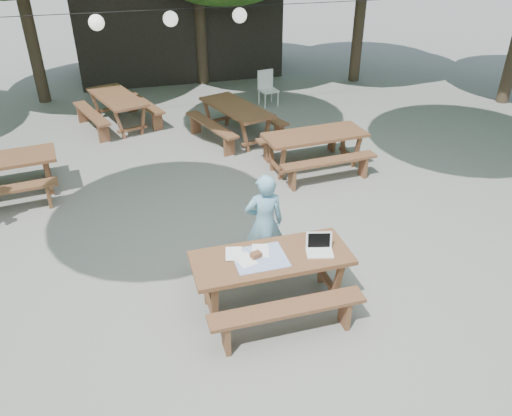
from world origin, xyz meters
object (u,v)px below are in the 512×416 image
object	(u,v)px
plastic_chair	(268,95)
woman	(264,223)
main_picnic_table	(271,279)
picnic_table_nw	(0,178)

from	to	relation	value
plastic_chair	woman	bearing A→B (deg)	-116.90
main_picnic_table	plastic_chair	size ratio (longest dim) A/B	2.22
main_picnic_table	woman	distance (m)	0.86
main_picnic_table	picnic_table_nw	world-z (taller)	same
picnic_table_nw	plastic_chair	size ratio (longest dim) A/B	2.31
woman	plastic_chair	world-z (taller)	woman
picnic_table_nw	woman	bearing A→B (deg)	-46.80
picnic_table_nw	plastic_chair	bearing A→B (deg)	23.10
picnic_table_nw	woman	xyz separation A→B (m)	(3.92, -3.27, 0.36)
main_picnic_table	picnic_table_nw	bearing A→B (deg)	133.12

